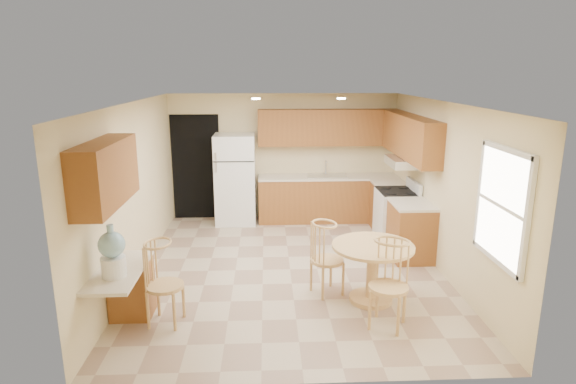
{
  "coord_description": "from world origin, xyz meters",
  "views": [
    {
      "loc": [
        -0.34,
        -6.78,
        2.94
      ],
      "look_at": [
        -0.02,
        0.3,
        1.14
      ],
      "focal_mm": 30.0,
      "sensor_mm": 36.0,
      "label": 1
    }
  ],
  "objects_px": {
    "chair_desk": "(162,279)",
    "chair_table_a": "(328,254)",
    "stove": "(396,215)",
    "chair_table_b": "(391,280)",
    "refrigerator": "(235,179)",
    "water_crock": "(112,253)",
    "dining_table": "(372,264)"
  },
  "relations": [
    {
      "from": "chair_table_a",
      "to": "chair_desk",
      "type": "bearing_deg",
      "value": -94.48
    },
    {
      "from": "dining_table",
      "to": "chair_table_b",
      "type": "xyz_separation_m",
      "value": [
        0.05,
        -0.75,
        0.13
      ]
    },
    {
      "from": "stove",
      "to": "water_crock",
      "type": "relative_size",
      "value": 1.86
    },
    {
      "from": "refrigerator",
      "to": "chair_table_a",
      "type": "height_order",
      "value": "refrigerator"
    },
    {
      "from": "chair_table_b",
      "to": "chair_desk",
      "type": "xyz_separation_m",
      "value": [
        -2.61,
        0.2,
        -0.02
      ]
    },
    {
      "from": "refrigerator",
      "to": "water_crock",
      "type": "bearing_deg",
      "value": -103.79
    },
    {
      "from": "refrigerator",
      "to": "dining_table",
      "type": "xyz_separation_m",
      "value": [
        1.96,
        -3.47,
        -0.37
      ]
    },
    {
      "from": "chair_table_b",
      "to": "chair_table_a",
      "type": "bearing_deg",
      "value": -29.03
    },
    {
      "from": "stove",
      "to": "chair_desk",
      "type": "relative_size",
      "value": 1.08
    },
    {
      "from": "chair_table_a",
      "to": "water_crock",
      "type": "xyz_separation_m",
      "value": [
        -2.46,
        -0.97,
        0.43
      ]
    },
    {
      "from": "stove",
      "to": "dining_table",
      "type": "relative_size",
      "value": 1.04
    },
    {
      "from": "refrigerator",
      "to": "chair_desk",
      "type": "xyz_separation_m",
      "value": [
        -0.6,
        -4.02,
        -0.26
      ]
    },
    {
      "from": "chair_desk",
      "to": "chair_table_b",
      "type": "bearing_deg",
      "value": 95.3
    },
    {
      "from": "stove",
      "to": "chair_table_b",
      "type": "relative_size",
      "value": 1.04
    },
    {
      "from": "dining_table",
      "to": "chair_table_b",
      "type": "height_order",
      "value": "chair_table_b"
    },
    {
      "from": "chair_table_a",
      "to": "chair_desk",
      "type": "relative_size",
      "value": 0.99
    },
    {
      "from": "refrigerator",
      "to": "chair_table_b",
      "type": "distance_m",
      "value": 4.68
    },
    {
      "from": "chair_desk",
      "to": "chair_table_a",
      "type": "bearing_deg",
      "value": 119.04
    },
    {
      "from": "stove",
      "to": "chair_table_a",
      "type": "distance_m",
      "value": 2.56
    },
    {
      "from": "chair_table_a",
      "to": "water_crock",
      "type": "height_order",
      "value": "water_crock"
    },
    {
      "from": "chair_table_a",
      "to": "water_crock",
      "type": "distance_m",
      "value": 2.67
    },
    {
      "from": "chair_table_a",
      "to": "chair_desk",
      "type": "height_order",
      "value": "chair_desk"
    },
    {
      "from": "dining_table",
      "to": "chair_desk",
      "type": "distance_m",
      "value": 2.62
    },
    {
      "from": "stove",
      "to": "chair_table_b",
      "type": "xyz_separation_m",
      "value": [
        -0.87,
        -3.0,
        0.17
      ]
    },
    {
      "from": "dining_table",
      "to": "water_crock",
      "type": "height_order",
      "value": "water_crock"
    },
    {
      "from": "refrigerator",
      "to": "chair_table_b",
      "type": "bearing_deg",
      "value": -64.54
    },
    {
      "from": "refrigerator",
      "to": "stove",
      "type": "bearing_deg",
      "value": -22.99
    },
    {
      "from": "stove",
      "to": "dining_table",
      "type": "bearing_deg",
      "value": -112.22
    },
    {
      "from": "chair_table_b",
      "to": "chair_desk",
      "type": "distance_m",
      "value": 2.61
    },
    {
      "from": "chair_table_b",
      "to": "stove",
      "type": "bearing_deg",
      "value": -78.74
    },
    {
      "from": "refrigerator",
      "to": "chair_table_b",
      "type": "xyz_separation_m",
      "value": [
        2.01,
        -4.22,
        -0.24
      ]
    },
    {
      "from": "stove",
      "to": "chair_table_b",
      "type": "distance_m",
      "value": 3.12
    }
  ]
}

